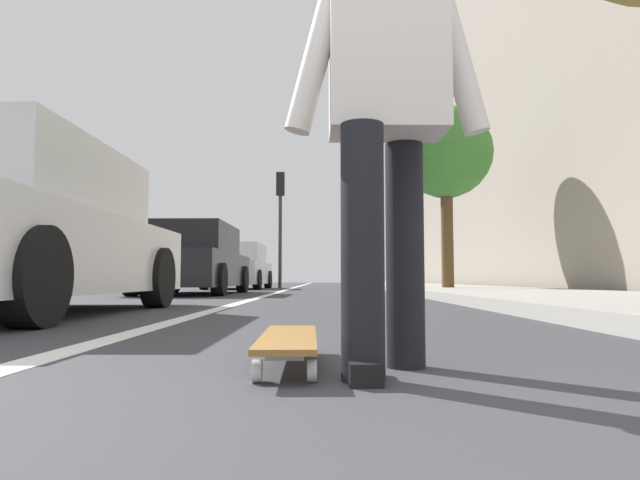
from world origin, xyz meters
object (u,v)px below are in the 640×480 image
object	(u,v)px
traffic_light	(280,208)
parked_car_mid	(193,261)
skateboard	(288,341)
street_tree_mid	(446,154)
skater_person	(386,101)
parked_car_near	(15,233)
parked_car_far	(238,268)

from	to	relation	value
traffic_light	parked_car_mid	bearing A→B (deg)	169.94
skateboard	street_tree_mid	xyz separation A→B (m)	(10.74, -2.98, 3.16)
skateboard	skater_person	size ratio (longest dim) A/B	0.52
parked_car_near	traffic_light	size ratio (longest dim) A/B	1.06
parked_car_near	parked_car_far	bearing A→B (deg)	0.38
skater_person	street_tree_mid	xyz separation A→B (m)	(10.89, -2.63, 2.31)
parked_car_far	traffic_light	world-z (taller)	traffic_light
skateboard	parked_car_near	xyz separation A→B (m)	(2.82, 2.61, 0.63)
skater_person	parked_car_near	size ratio (longest dim) A/B	0.38
skater_person	parked_car_mid	distance (m)	10.32
parked_car_mid	skateboard	bearing A→B (deg)	-164.62
parked_car_far	street_tree_mid	xyz separation A→B (m)	(-5.31, -5.68, 2.56)
parked_car_near	street_tree_mid	size ratio (longest dim) A/B	0.98
skateboard	street_tree_mid	bearing A→B (deg)	-15.50
traffic_light	street_tree_mid	size ratio (longest dim) A/B	0.92
skater_person	traffic_light	distance (m)	17.24
skateboard	parked_car_near	size ratio (longest dim) A/B	0.20
traffic_light	parked_car_far	bearing A→B (deg)	122.99
skateboard	skater_person	distance (m)	0.92
skater_person	traffic_light	world-z (taller)	traffic_light
parked_car_mid	skater_person	bearing A→B (deg)	-162.99
parked_car_mid	traffic_light	world-z (taller)	traffic_light
skateboard	parked_car_near	distance (m)	3.90
skater_person	parked_car_far	size ratio (longest dim) A/B	0.38
parked_car_mid	street_tree_mid	xyz separation A→B (m)	(1.02, -5.65, 2.55)
parked_car_mid	traffic_light	xyz separation A→B (m)	(7.18, -1.27, 2.08)
traffic_light	street_tree_mid	bearing A→B (deg)	-144.57
parked_car_mid	parked_car_far	bearing A→B (deg)	0.25
parked_car_mid	traffic_light	size ratio (longest dim) A/B	1.13
skateboard	parked_car_mid	world-z (taller)	parked_car_mid
parked_car_mid	parked_car_far	distance (m)	6.33
traffic_light	skateboard	bearing A→B (deg)	-175.26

